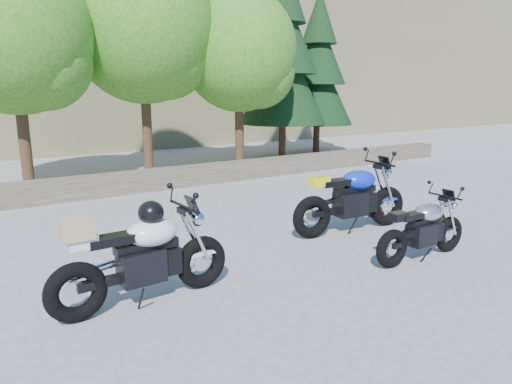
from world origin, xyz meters
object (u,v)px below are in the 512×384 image
Objects in this scene: silver_bike at (423,230)px; blue_bike at (352,199)px; white_bike at (142,255)px; backpack at (376,207)px.

silver_bike is 0.76× the size of blue_bike.
white_bike reaches higher than backpack.
white_bike reaches higher than blue_bike.
silver_bike is at bearing -109.05° from backpack.
backpack is at bearing 59.71° from silver_bike.
white_bike is 0.92× the size of blue_bike.
white_bike is (-3.92, 0.89, 0.15)m from silver_bike.
white_bike is at bearing -163.96° from blue_bike.
silver_bike is 1.57m from blue_bike.
blue_bike is 1.28m from backpack.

